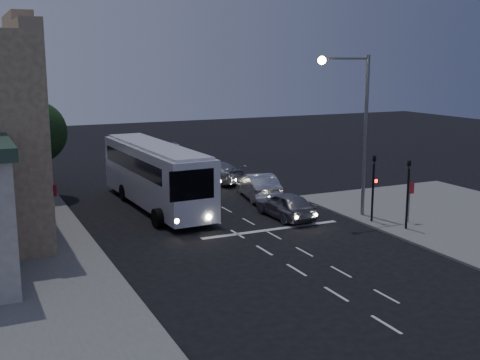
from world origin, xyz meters
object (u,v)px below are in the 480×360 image
tour_bus (156,174)px  street_tree (35,129)px  streetlight (356,117)px  car_suv (286,205)px  car_sedan_a (258,186)px  car_extra (167,151)px  traffic_signal_side (408,186)px  regulatory_sign (410,196)px  car_sedan_b (213,172)px  traffic_signal_main (374,180)px  car_sedan_c (182,161)px

tour_bus → street_tree: street_tree is taller
tour_bus → streetlight: size_ratio=1.41×
car_suv → car_sedan_a: 5.16m
car_sedan_a → car_extra: (-0.28, 17.89, -0.11)m
car_suv → car_extra: car_suv is taller
car_extra → car_suv: bearing=80.3°
traffic_signal_side → streetlight: bearing=105.7°
regulatory_sign → car_sedan_b: bearing=109.1°
car_suv → car_sedan_a: size_ratio=0.88×
tour_bus → streetlight: (9.39, -7.17, 3.64)m
tour_bus → traffic_signal_side: (10.34, -10.57, 0.32)m
regulatory_sign → street_tree: bearing=138.9°
traffic_signal_main → traffic_signal_side: 2.10m
car_suv → traffic_signal_side: (4.44, -5.00, 1.66)m
car_extra → regulatory_sign: 27.48m
street_tree → car_suv: bearing=-42.9°
car_sedan_a → regulatory_sign: (4.62, -9.13, 0.76)m
car_sedan_a → car_sedan_c: size_ratio=1.06×
car_sedan_c → traffic_signal_main: size_ratio=1.17×
car_sedan_a → regulatory_sign: 10.26m
car_sedan_b → regulatory_sign: regulatory_sign is taller
car_suv → car_extra: 23.00m
car_sedan_c → streetlight: (3.49, -19.00, 5.07)m
tour_bus → street_tree: (-6.16, 5.65, 2.40)m
tour_bus → regulatory_sign: tour_bus is taller
car_sedan_a → street_tree: 14.73m
car_extra → regulatory_sign: (4.90, -27.03, 0.87)m
street_tree → regulatory_sign: bearing=-41.1°
car_suv → streetlight: bearing=153.8°
car_sedan_b → streetlight: (3.31, -12.81, 4.96)m
car_suv → traffic_signal_main: traffic_signal_main is taller
car_sedan_a → car_sedan_b: 6.15m
regulatory_sign → street_tree: 23.40m
car_sedan_a → street_tree: street_tree is taller
tour_bus → traffic_signal_side: 14.79m
car_sedan_b → streetlight: bearing=85.6°
car_sedan_b → traffic_signal_side: (4.27, -16.21, 1.65)m
regulatory_sign → street_tree: size_ratio=0.35×
car_sedan_c → streetlight: streetlight is taller
traffic_signal_main → traffic_signal_side: same height
car_extra → traffic_signal_main: bearing=88.6°
regulatory_sign → car_extra: bearing=100.3°
car_sedan_b → car_extra: size_ratio=1.20×
car_sedan_a → streetlight: streetlight is taller
car_sedan_a → traffic_signal_side: bearing=120.5°
car_suv → car_sedan_b: size_ratio=0.84×
tour_bus → car_extra: 18.62m
car_sedan_c → car_extra: size_ratio=1.08×
car_suv → car_sedan_c: car_suv is taller
traffic_signal_main → streetlight: (-0.26, 1.42, 3.31)m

